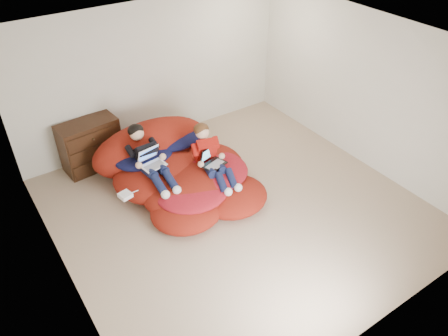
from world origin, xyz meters
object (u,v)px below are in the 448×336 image
Objects in this scene: younger_boy at (210,154)px; laptop_black at (212,159)px; dresser at (90,145)px; older_boy at (148,155)px; laptop_white at (151,160)px; beanbag_pile at (179,171)px.

laptop_black is (0.00, -0.04, -0.07)m from younger_boy.
older_boy is at bearing -65.13° from dresser.
laptop_white reaches higher than laptop_black.
older_boy is (0.52, -1.12, 0.23)m from dresser.
older_boy is 0.97m from laptop_black.
younger_boy is at bearing -44.48° from beanbag_pile.
laptop_black is (0.37, -0.41, 0.31)m from beanbag_pile.
beanbag_pile is at bearing 132.48° from laptop_black.
younger_boy reaches higher than laptop_white.
beanbag_pile is 0.65m from younger_boy.
older_boy reaches higher than beanbag_pile.
beanbag_pile is (0.95, -1.25, -0.16)m from dresser.
dresser is 2.41× the size of laptop_black.
dresser is at bearing 112.71° from laptop_white.
beanbag_pile is 0.63m from laptop_black.
older_boy is (-0.43, 0.13, 0.39)m from beanbag_pile.
beanbag_pile is 6.59× the size of laptop_white.
dresser is at bearing 127.38° from beanbag_pile.
laptop_black is at bearing -51.29° from dresser.
beanbag_pile is at bearing -52.62° from dresser.
dresser is 1.58m from beanbag_pile.
older_boy reaches higher than laptop_white.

